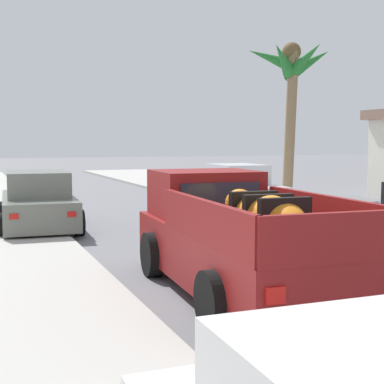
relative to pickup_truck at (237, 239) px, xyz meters
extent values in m
cube|color=silver|center=(-3.04, 4.32, -0.76)|extent=(0.16, 60.00, 0.10)
cube|color=silver|center=(5.60, 4.32, -0.76)|extent=(0.16, 60.00, 0.10)
cube|color=maroon|center=(-0.01, -0.17, -0.21)|extent=(2.20, 5.20, 0.80)
cube|color=maroon|center=(0.08, 1.43, 0.59)|extent=(1.80, 1.59, 0.80)
cube|color=#283342|center=(0.04, 0.67, 0.61)|extent=(1.38, 0.14, 0.44)
cube|color=#283342|center=(0.12, 2.19, 0.61)|extent=(1.46, 0.14, 0.48)
cube|color=maroon|center=(-0.97, -0.97, 0.47)|extent=(0.28, 3.30, 0.56)
cube|color=maroon|center=(0.85, -1.08, 0.47)|extent=(0.28, 3.30, 0.56)
cube|color=maroon|center=(-0.15, -2.67, 0.47)|extent=(1.88, 0.20, 0.56)
cube|color=silver|center=(-0.15, -2.76, -0.37)|extent=(1.83, 0.22, 0.20)
cylinder|color=black|center=(-0.90, 1.42, -0.43)|extent=(0.30, 0.77, 0.76)
cylinder|color=black|center=(1.05, 1.31, -0.43)|extent=(0.30, 0.77, 0.76)
cylinder|color=black|center=(-1.07, -1.51, -0.43)|extent=(0.30, 0.77, 0.76)
cylinder|color=black|center=(0.89, -1.62, -0.43)|extent=(0.30, 0.77, 0.76)
cube|color=red|center=(-0.90, -2.69, -0.07)|extent=(0.22, 0.05, 0.18)
ellipsoid|color=orange|center=(-0.06, -1.05, 0.49)|extent=(0.79, 1.74, 0.60)
sphere|color=orange|center=(-0.01, -0.10, 0.57)|extent=(0.44, 0.44, 0.44)
cube|color=black|center=(-0.08, -1.51, 0.49)|extent=(0.72, 0.16, 0.61)
cube|color=black|center=(-0.06, -1.05, 0.49)|extent=(0.72, 0.16, 0.61)
cube|color=black|center=(-0.03, -0.58, 0.49)|extent=(0.72, 0.16, 0.61)
cube|color=slate|center=(-2.13, 7.37, -0.28)|extent=(2.00, 4.29, 0.72)
cube|color=slate|center=(-2.14, 7.27, 0.40)|extent=(1.64, 2.18, 0.64)
cube|color=#283342|center=(-2.08, 8.23, 0.38)|extent=(1.37, 0.16, 0.52)
cube|color=#283342|center=(-2.19, 6.30, 0.38)|extent=(1.34, 0.16, 0.50)
cylinder|color=black|center=(-2.96, 8.72, -0.49)|extent=(0.26, 0.65, 0.64)
cylinder|color=black|center=(-1.16, 8.61, -0.49)|extent=(0.26, 0.65, 0.64)
cylinder|color=black|center=(-3.11, 6.12, -0.49)|extent=(0.26, 0.65, 0.64)
cylinder|color=black|center=(-1.31, 6.01, -0.49)|extent=(0.26, 0.65, 0.64)
cube|color=red|center=(-2.88, 5.30, -0.17)|extent=(0.20, 0.05, 0.12)
cube|color=white|center=(-2.63, 9.51, -0.21)|extent=(0.20, 0.05, 0.10)
cube|color=red|center=(-1.62, 5.22, -0.17)|extent=(0.20, 0.05, 0.12)
cube|color=white|center=(-1.40, 9.44, -0.21)|extent=(0.20, 0.05, 0.10)
cylinder|color=black|center=(3.42, 1.32, -0.49)|extent=(0.26, 0.65, 0.64)
cube|color=white|center=(3.66, 2.14, -0.21)|extent=(0.20, 0.05, 0.10)
cube|color=silver|center=(4.66, 9.23, -0.28)|extent=(1.92, 4.26, 0.72)
cube|color=silver|center=(4.66, 9.33, 0.40)|extent=(1.60, 2.16, 0.64)
cube|color=#283342|center=(4.62, 8.36, 0.38)|extent=(1.37, 0.13, 0.52)
cube|color=#283342|center=(4.70, 10.30, 0.38)|extent=(1.34, 0.13, 0.50)
cylinder|color=black|center=(5.51, 7.89, -0.49)|extent=(0.24, 0.65, 0.64)
cylinder|color=black|center=(3.71, 7.96, -0.49)|extent=(0.24, 0.65, 0.64)
cylinder|color=black|center=(5.61, 10.49, -0.49)|extent=(0.24, 0.65, 0.64)
cylinder|color=black|center=(3.81, 10.56, -0.49)|extent=(0.24, 0.65, 0.64)
cube|color=red|center=(5.37, 11.31, -0.17)|extent=(0.20, 0.05, 0.12)
cube|color=white|center=(5.19, 7.09, -0.21)|extent=(0.20, 0.05, 0.10)
cube|color=red|center=(4.10, 11.36, -0.17)|extent=(0.20, 0.05, 0.12)
cube|color=white|center=(3.96, 7.14, -0.21)|extent=(0.20, 0.05, 0.10)
cube|color=#283342|center=(-2.10, -5.39, 0.38)|extent=(1.34, 0.11, 0.50)
cube|color=red|center=(-1.44, -4.37, -0.17)|extent=(0.20, 0.05, 0.12)
cylinder|color=#846B4C|center=(8.80, 12.65, 2.19)|extent=(0.44, 0.78, 6.03)
cone|color=#23702D|center=(9.72, 12.56, 4.85)|extent=(1.93, 0.74, 1.40)
cone|color=#23702D|center=(9.22, 13.57, 4.77)|extent=(1.34, 2.07, 1.53)
cone|color=#23702D|center=(8.02, 13.13, 4.98)|extent=(1.93, 1.47, 1.17)
cone|color=#23702D|center=(8.13, 12.21, 4.82)|extent=(1.66, 1.36, 1.42)
cone|color=#23702D|center=(8.97, 11.80, 4.85)|extent=(0.90, 1.85, 1.38)
sphere|color=brown|center=(8.80, 12.65, 5.20)|extent=(0.79, 0.79, 0.79)
camera|label=1|loc=(-3.76, -7.51, 1.50)|focal=51.81mm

